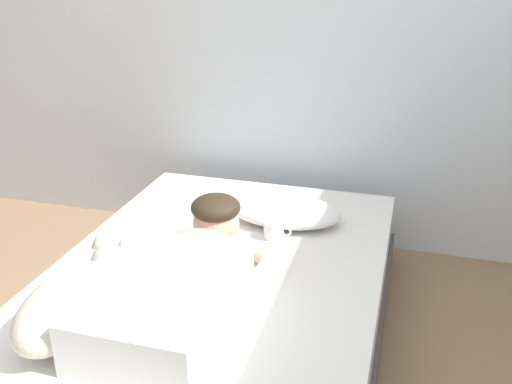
{
  "coord_description": "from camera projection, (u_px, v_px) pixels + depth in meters",
  "views": [
    {
      "loc": [
        0.66,
        -1.43,
        1.54
      ],
      "look_at": [
        0.08,
        0.63,
        0.64
      ],
      "focal_mm": 39.68,
      "sensor_mm": 36.0,
      "label": 1
    }
  ],
  "objects": [
    {
      "name": "pillow",
      "position": [
        285.0,
        211.0,
        2.62
      ],
      "size": [
        0.52,
        0.32,
        0.11
      ],
      "primitive_type": "ellipsoid",
      "color": "white",
      "rests_on": "bed"
    },
    {
      "name": "dog",
      "position": [
        75.0,
        300.0,
        1.86
      ],
      "size": [
        0.26,
        0.57,
        0.21
      ],
      "color": "beige",
      "rests_on": "bed"
    },
    {
      "name": "person_lying",
      "position": [
        182.0,
        278.0,
        1.98
      ],
      "size": [
        0.43,
        0.92,
        0.27
      ],
      "color": "white",
      "rests_on": "bed"
    },
    {
      "name": "cell_phone",
      "position": [
        188.0,
        259.0,
        2.3
      ],
      "size": [
        0.07,
        0.14,
        0.01
      ],
      "primitive_type": "cube",
      "color": "black",
      "rests_on": "bed"
    },
    {
      "name": "bed",
      "position": [
        210.0,
        322.0,
        2.24
      ],
      "size": [
        1.33,
        2.09,
        0.39
      ],
      "color": "#4C4742",
      "rests_on": "ground"
    },
    {
      "name": "coffee_cup",
      "position": [
        274.0,
        230.0,
        2.48
      ],
      "size": [
        0.12,
        0.09,
        0.07
      ],
      "color": "white",
      "rests_on": "bed"
    },
    {
      "name": "back_wall",
      "position": [
        291.0,
        14.0,
        2.93
      ],
      "size": [
        4.26,
        0.12,
        2.5
      ],
      "color": "silver",
      "rests_on": "ground"
    }
  ]
}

